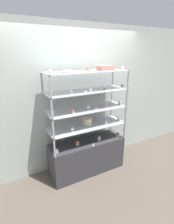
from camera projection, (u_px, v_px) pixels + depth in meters
name	position (u px, v px, depth m)	size (l,w,h in m)	color
ground_plane	(87.00, 170.00, 3.32)	(20.00, 20.00, 0.00)	brown
back_wall	(77.00, 99.00, 3.21)	(8.00, 0.05, 2.60)	#A8B2AD
display_base	(87.00, 156.00, 3.22)	(1.36, 0.45, 0.61)	#333338
display_riser_lower	(87.00, 126.00, 3.03)	(1.36, 0.45, 0.31)	#99999E
display_riser_middle	(87.00, 110.00, 2.93)	(1.36, 0.45, 0.31)	#99999E
display_riser_upper	(87.00, 92.00, 2.83)	(1.36, 0.45, 0.31)	#99999E
display_riser_top	(87.00, 72.00, 2.73)	(1.36, 0.45, 0.31)	#99999E
layer_cake_centerpiece	(87.00, 121.00, 3.06)	(0.18, 0.18, 0.11)	beige
sheet_cake_frosted	(106.00, 68.00, 2.90)	(0.25, 0.18, 0.07)	#C66660
cupcake_0	(57.00, 151.00, 2.74)	(0.06, 0.06, 0.07)	#CCB28C
cupcake_1	(77.00, 143.00, 2.98)	(0.06, 0.06, 0.07)	beige
cupcake_2	(99.00, 138.00, 3.15)	(0.06, 0.06, 0.07)	white
cupcake_3	(118.00, 134.00, 3.30)	(0.06, 0.06, 0.07)	white
price_tag_0	(93.00, 145.00, 2.95)	(0.04, 0.00, 0.04)	white
cupcake_4	(54.00, 133.00, 2.67)	(0.05, 0.05, 0.07)	beige
cupcake_5	(72.00, 129.00, 2.80)	(0.05, 0.05, 0.07)	white
cupcake_6	(106.00, 122.00, 3.07)	(0.05, 0.05, 0.07)	#CCB28C
cupcake_7	(119.00, 119.00, 3.22)	(0.05, 0.05, 0.07)	#CCB28C
price_tag_1	(111.00, 124.00, 3.01)	(0.04, 0.00, 0.04)	white
cupcake_8	(53.00, 113.00, 2.61)	(0.06, 0.06, 0.07)	white
cupcake_9	(73.00, 111.00, 2.69)	(0.06, 0.06, 0.07)	#CCB28C
cupcake_10	(88.00, 108.00, 2.86)	(0.06, 0.06, 0.07)	#CCB28C
cupcake_11	(104.00, 105.00, 3.02)	(0.06, 0.06, 0.07)	#CCB28C
cupcake_12	(120.00, 103.00, 3.13)	(0.06, 0.06, 0.07)	#CCB28C
price_tag_2	(96.00, 110.00, 2.77)	(0.04, 0.00, 0.04)	white
cupcake_13	(51.00, 93.00, 2.50)	(0.05, 0.05, 0.07)	white
cupcake_14	(71.00, 92.00, 2.58)	(0.05, 0.05, 0.07)	#CCB28C
cupcake_15	(90.00, 89.00, 2.73)	(0.05, 0.05, 0.07)	white
cupcake_16	(105.00, 87.00, 2.92)	(0.05, 0.05, 0.07)	#CCB28C
cupcake_17	(122.00, 86.00, 2.99)	(0.05, 0.05, 0.07)	beige
price_tag_3	(86.00, 92.00, 2.59)	(0.04, 0.00, 0.04)	white
cupcake_18	(50.00, 72.00, 2.35)	(0.05, 0.05, 0.06)	#CCB28C
cupcake_19	(88.00, 70.00, 2.67)	(0.05, 0.05, 0.06)	#CCB28C
cupcake_20	(123.00, 68.00, 2.93)	(0.05, 0.05, 0.06)	#CCB28C
price_tag_4	(85.00, 71.00, 2.48)	(0.04, 0.00, 0.04)	white
donut_glazed	(67.00, 71.00, 2.55)	(0.13, 0.13, 0.03)	#EFE5CC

